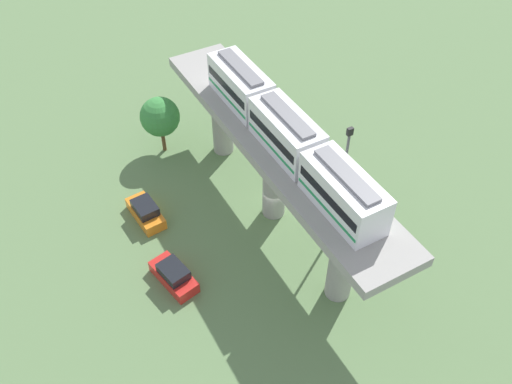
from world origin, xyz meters
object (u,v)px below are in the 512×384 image
Objects in this scene: tree_near_viaduct at (160,117)px; signal_post at (343,179)px; parked_car_orange at (146,212)px; train at (286,133)px; parked_car_red at (174,275)px.

signal_post is at bearing 117.06° from tree_near_viaduct.
signal_post is at bearing 141.17° from parked_car_orange.
train is 15.48m from tree_near_viaduct.
parked_car_red is (0.53, 7.18, 0.00)m from parked_car_orange.
tree_near_viaduct is 18.46m from signal_post.
train is 13.59m from parked_car_red.
signal_post is (-13.64, 1.70, 5.13)m from parked_car_red.
parked_car_orange is 16.64m from signal_post.
train is 14.47m from parked_car_orange.
signal_post is at bearing 161.21° from parked_car_red.
train is 4.73× the size of parked_car_orange.
train reaches higher than signal_post.
train reaches higher than parked_car_red.
tree_near_viaduct is at bearing -127.20° from parked_car_orange.
parked_car_orange and parked_car_red have the same top height.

